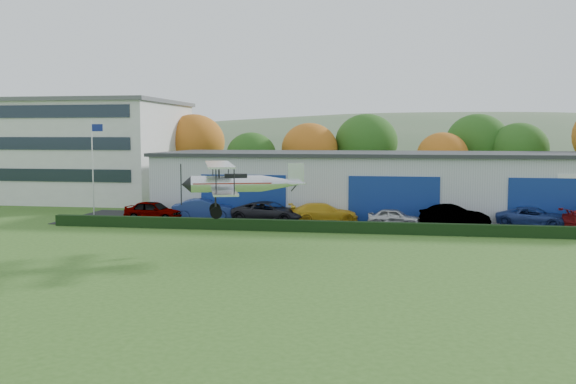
% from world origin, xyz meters
% --- Properties ---
extents(ground, '(300.00, 300.00, 0.00)m').
position_xyz_m(ground, '(0.00, 0.00, 0.00)').
color(ground, '#345B1C').
rests_on(ground, ground).
extents(apron, '(48.00, 9.00, 0.05)m').
position_xyz_m(apron, '(3.00, 21.00, 0.03)').
color(apron, black).
rests_on(apron, ground).
extents(hedge, '(46.00, 0.60, 0.80)m').
position_xyz_m(hedge, '(3.00, 16.20, 0.40)').
color(hedge, black).
rests_on(hedge, ground).
extents(hangar, '(40.60, 12.60, 5.30)m').
position_xyz_m(hangar, '(5.00, 27.98, 2.66)').
color(hangar, '#B2B7BC').
rests_on(hangar, ground).
extents(office_block, '(20.60, 15.60, 10.40)m').
position_xyz_m(office_block, '(-28.00, 35.00, 5.21)').
color(office_block, silver).
rests_on(office_block, ground).
extents(flagpole, '(1.05, 0.10, 8.00)m').
position_xyz_m(flagpole, '(-19.88, 22.00, 4.78)').
color(flagpole, silver).
rests_on(flagpole, ground).
extents(tree_belt, '(75.70, 13.22, 10.12)m').
position_xyz_m(tree_belt, '(0.85, 40.62, 5.61)').
color(tree_belt, '#3D2614').
rests_on(tree_belt, ground).
extents(distant_hills, '(430.00, 196.00, 56.00)m').
position_xyz_m(distant_hills, '(-4.38, 140.00, -13.05)').
color(distant_hills, '#4C6642').
rests_on(distant_hills, ground).
extents(car_0, '(4.76, 2.33, 1.56)m').
position_xyz_m(car_0, '(-13.71, 19.58, 0.83)').
color(car_0, gray).
rests_on(car_0, apron).
extents(car_1, '(5.21, 2.65, 1.64)m').
position_xyz_m(car_1, '(-9.97, 20.87, 0.87)').
color(car_1, navy).
rests_on(car_1, apron).
extents(car_2, '(6.15, 3.54, 1.61)m').
position_xyz_m(car_2, '(-4.44, 20.00, 0.86)').
color(car_2, black).
rests_on(car_2, apron).
extents(car_3, '(5.69, 3.56, 1.54)m').
position_xyz_m(car_3, '(-0.30, 20.45, 0.82)').
color(car_3, gold).
rests_on(car_3, apron).
extents(car_4, '(4.02, 1.98, 1.32)m').
position_xyz_m(car_4, '(5.07, 19.61, 0.71)').
color(car_4, silver).
rests_on(car_4, apron).
extents(car_5, '(5.10, 2.21, 1.63)m').
position_xyz_m(car_5, '(9.42, 19.94, 0.87)').
color(car_5, gray).
rests_on(car_5, apron).
extents(car_6, '(5.70, 4.06, 1.44)m').
position_xyz_m(car_6, '(15.17, 20.92, 0.77)').
color(car_6, navy).
rests_on(car_6, apron).
extents(biplane, '(7.24, 8.17, 3.07)m').
position_xyz_m(biplane, '(-3.96, 8.11, 4.08)').
color(biplane, silver).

